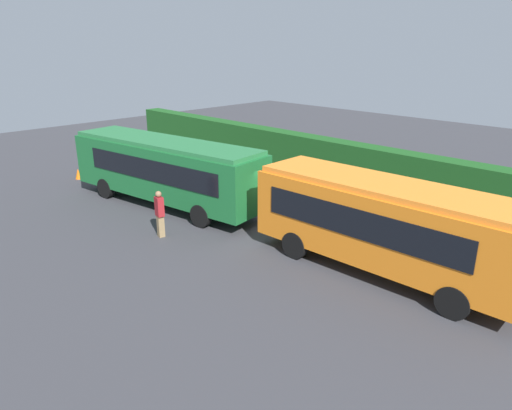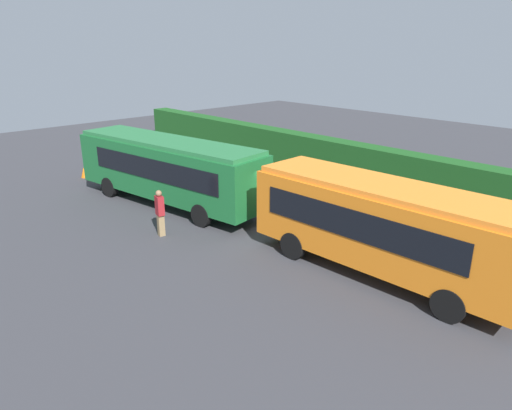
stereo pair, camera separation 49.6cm
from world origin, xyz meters
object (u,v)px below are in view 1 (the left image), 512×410
object	(u,v)px
person_center	(190,172)
traffic_cone	(78,174)
bus_orange	(386,222)
bus_green	(165,168)
person_left	(166,163)
person_right	(160,212)

from	to	relation	value
person_center	traffic_cone	xyz separation A→B (m)	(-6.15, -3.32, -0.67)
bus_orange	traffic_cone	xyz separation A→B (m)	(-18.24, -2.13, -1.52)
bus_green	traffic_cone	size ratio (longest dim) A/B	17.98
bus_green	person_left	xyz separation A→B (m)	(-3.46, 2.38, -0.81)
bus_green	person_center	size ratio (longest dim) A/B	5.84
bus_green	person_center	xyz separation A→B (m)	(-1.17, 2.29, -0.84)
bus_orange	bus_green	bearing A→B (deg)	-176.06
bus_green	person_right	size ratio (longest dim) A/B	5.63
bus_green	person_center	world-z (taller)	bus_green
person_right	traffic_cone	size ratio (longest dim) A/B	3.19
person_center	person_left	bearing A→B (deg)	-47.42
person_left	traffic_cone	size ratio (longest dim) A/B	3.15
traffic_cone	bus_orange	bearing A→B (deg)	6.67
person_center	traffic_cone	distance (m)	7.02
person_left	person_center	distance (m)	2.30
person_left	traffic_cone	world-z (taller)	person_left
bus_orange	person_right	world-z (taller)	bus_orange
person_center	traffic_cone	world-z (taller)	person_center
bus_orange	person_right	size ratio (longest dim) A/B	4.89
bus_orange	person_right	bearing A→B (deg)	-157.64
person_left	person_center	size ratio (longest dim) A/B	1.02
person_right	bus_green	bearing A→B (deg)	-116.79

